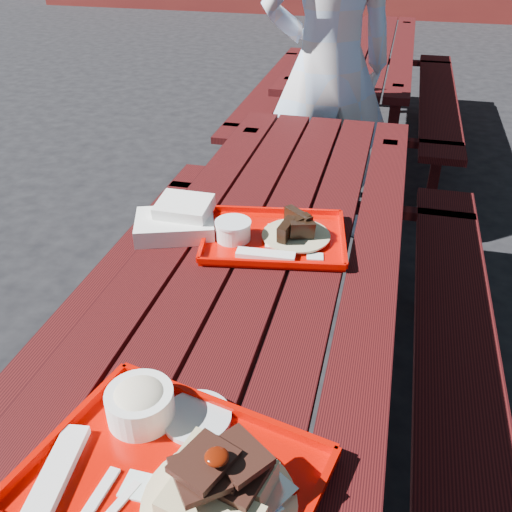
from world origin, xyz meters
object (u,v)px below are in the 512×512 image
Objects in this scene: near_tray at (176,463)px; far_tray at (272,235)px; picnic_table_near at (268,302)px; picnic_table_far at (357,73)px; person at (328,68)px.

far_tray is at bearing 91.23° from near_tray.
picnic_table_near is 4.32× the size of near_tray.
person is at bearing -91.65° from picnic_table_far.
near_tray is (0.02, -3.58, 0.23)m from picnic_table_far.
far_tray is (-0.00, 0.05, 0.21)m from picnic_table_near.
picnic_table_far is (0.00, 2.80, 0.00)m from picnic_table_near.
person is (-0.04, 1.45, 0.35)m from picnic_table_near.
person is (-0.04, -1.35, 0.35)m from picnic_table_far.
far_tray is 1.41m from person.
picnic_table_near is at bearing -90.00° from picnic_table_far.
near_tray reaches higher than picnic_table_far.
near_tray is 0.30× the size of person.
picnic_table_near is 1.31× the size of person.
picnic_table_near is at bearing -88.08° from far_tray.
picnic_table_near and picnic_table_far have the same top height.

